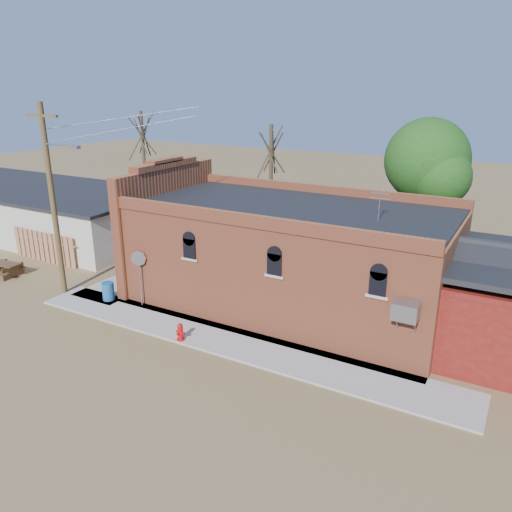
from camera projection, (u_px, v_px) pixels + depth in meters
The scene contains 14 objects.
ground at pixel (183, 342), 19.75m from camera, with size 120.00×120.00×0.00m, color brown.
sidewalk_south at pixel (228, 341), 19.78m from camera, with size 19.00×2.20×0.08m, color #9E9991.
sidewalk_west at pixel (159, 269), 27.62m from camera, with size 2.60×10.00×0.08m, color #9E9991.
brick_bar at pixel (283, 255), 22.76m from camera, with size 16.40×7.97×6.30m.
storage_building at pixel (34, 208), 34.69m from camera, with size 20.40×8.40×3.17m.
wood_fence at pixel (44, 247), 28.56m from camera, with size 5.20×0.10×1.80m, color #A16849, non-canonical shape.
utility_pole at pixel (53, 197), 23.00m from camera, with size 3.12×0.26×9.00m.
tree_bare_near at pixel (271, 151), 29.95m from camera, with size 2.80×2.80×7.65m.
tree_bare_far at pixel (142, 134), 35.77m from camera, with size 2.80×2.80×8.16m.
tree_leafy at pixel (427, 160), 26.17m from camera, with size 4.40×4.40×8.15m.
fire_hydrant at pixel (180, 332), 19.67m from camera, with size 0.40×0.37×0.72m.
stop_sign at pixel (139, 264), 22.30m from camera, with size 0.67×0.36×2.63m.
trash_barrel at pixel (108, 291), 23.39m from camera, with size 0.56×0.56×0.86m, color #1A5385.
picnic_table at pixel (5, 267), 26.57m from camera, with size 1.84×1.45×0.72m.
Camera 1 is at (11.17, -13.90, 9.59)m, focal length 35.00 mm.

